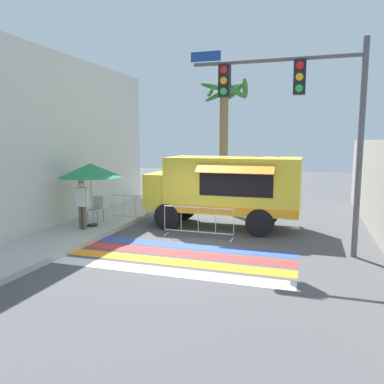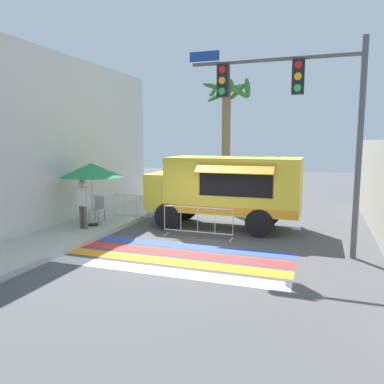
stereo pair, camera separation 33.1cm
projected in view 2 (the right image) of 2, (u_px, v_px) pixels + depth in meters
The scene contains 13 objects.
ground_plane at pixel (184, 251), 10.90m from camera, with size 60.00×60.00×0.00m, color #4C4C4F.
sidewalk_left at pixel (38, 233), 12.59m from camera, with size 4.40×16.00×0.17m.
building_left_facade at pixel (29, 142), 12.23m from camera, with size 0.25×16.00×6.31m.
concrete_wall_right at pixel (383, 192), 11.68m from camera, with size 0.20×16.00×3.22m.
crosswalk_painted at pixel (175, 257), 10.28m from camera, with size 6.40×2.84×0.01m.
food_truck at pixel (222, 186), 13.60m from camera, with size 5.51×2.48×2.59m.
traffic_signal_pole at pixel (299, 103), 10.17m from camera, with size 4.81×0.29×5.84m.
patio_umbrella at pixel (91, 170), 13.13m from camera, with size 2.19×2.19×2.24m.
folding_chair at pixel (98, 206), 13.98m from camera, with size 0.43×0.43×0.96m.
vendor_person at pixel (83, 201), 12.81m from camera, with size 0.53×0.22×1.69m.
barricade_front at pixel (198, 222), 12.33m from camera, with size 2.40×0.44×1.03m.
barricade_side at pixel (137, 208), 14.92m from camera, with size 2.09×0.44×1.03m.
palm_tree at pixel (227, 121), 16.28m from camera, with size 2.24×2.31×5.87m.
Camera 2 is at (3.71, -9.89, 3.19)m, focal length 35.00 mm.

